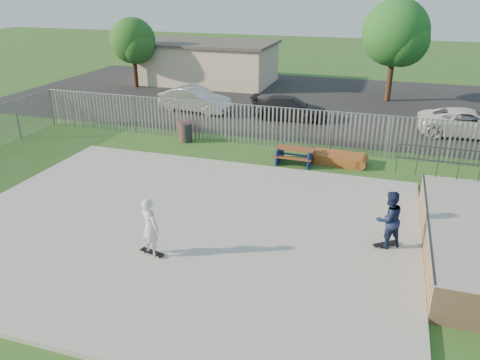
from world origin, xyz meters
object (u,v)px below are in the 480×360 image
(trash_bin_grey, at_px, (187,133))
(car_white, at_px, (469,123))
(tree_left, at_px, (133,41))
(car_silver, at_px, (195,100))
(trash_bin_red, at_px, (185,132))
(funbox, at_px, (337,158))
(skater_navy, at_px, (389,219))
(picnic_table, at_px, (295,155))
(car_dark, at_px, (289,108))
(tree_mid, at_px, (395,33))
(skater_white, at_px, (150,227))

(trash_bin_grey, height_order, car_white, car_white)
(tree_left, bearing_deg, car_silver, -37.09)
(trash_bin_grey, distance_m, car_white, 14.67)
(trash_bin_red, distance_m, trash_bin_grey, 0.21)
(tree_left, bearing_deg, funbox, -35.35)
(car_silver, bearing_deg, skater_navy, -130.47)
(car_white, bearing_deg, picnic_table, 127.77)
(car_dark, distance_m, skater_navy, 14.75)
(trash_bin_red, height_order, trash_bin_grey, trash_bin_grey)
(trash_bin_grey, relative_size, tree_mid, 0.14)
(car_white, relative_size, skater_navy, 2.83)
(picnic_table, xyz_separation_m, tree_mid, (3.60, 13.62, 4.10))
(car_dark, distance_m, tree_left, 14.47)
(funbox, relative_size, trash_bin_grey, 2.38)
(funbox, xyz_separation_m, car_silver, (-9.52, 6.42, 0.55))
(skater_navy, bearing_deg, trash_bin_red, -74.46)
(trash_bin_red, distance_m, car_silver, 5.78)
(trash_bin_red, height_order, tree_mid, tree_mid)
(picnic_table, xyz_separation_m, car_dark, (-1.80, 7.05, 0.31))
(car_white, height_order, skater_white, skater_white)
(trash_bin_red, relative_size, skater_navy, 0.52)
(funbox, bearing_deg, tree_mid, 85.31)
(picnic_table, height_order, car_silver, car_silver)
(car_silver, xyz_separation_m, car_white, (15.55, -0.31, -0.05))
(funbox, distance_m, trash_bin_grey, 7.67)
(funbox, xyz_separation_m, car_white, (6.04, 6.11, 0.50))
(trash_bin_red, relative_size, car_dark, 0.21)
(tree_left, bearing_deg, car_white, -14.20)
(trash_bin_red, bearing_deg, picnic_table, -13.80)
(car_dark, bearing_deg, car_white, -96.02)
(trash_bin_grey, relative_size, car_white, 0.19)
(trash_bin_red, height_order, car_silver, car_silver)
(trash_bin_red, relative_size, skater_white, 0.52)
(tree_left, bearing_deg, trash_bin_grey, -50.65)
(funbox, height_order, skater_navy, skater_navy)
(car_silver, distance_m, skater_navy, 17.90)
(skater_navy, distance_m, skater_white, 6.98)
(skater_navy, bearing_deg, picnic_table, -93.91)
(car_white, bearing_deg, car_dark, 84.98)
(trash_bin_grey, xyz_separation_m, car_white, (13.66, 5.34, 0.24))
(picnic_table, height_order, car_dark, car_dark)
(funbox, relative_size, skater_white, 1.28)
(car_dark, height_order, skater_white, skater_white)
(funbox, xyz_separation_m, skater_navy, (2.32, -7.02, 0.82))
(trash_bin_grey, xyz_separation_m, skater_white, (3.46, -10.36, 0.56))
(funbox, height_order, trash_bin_red, trash_bin_red)
(skater_white, bearing_deg, picnic_table, -81.29)
(car_silver, xyz_separation_m, car_dark, (5.94, 0.08, -0.10))
(picnic_table, height_order, tree_mid, tree_mid)
(skater_white, bearing_deg, trash_bin_red, -47.56)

